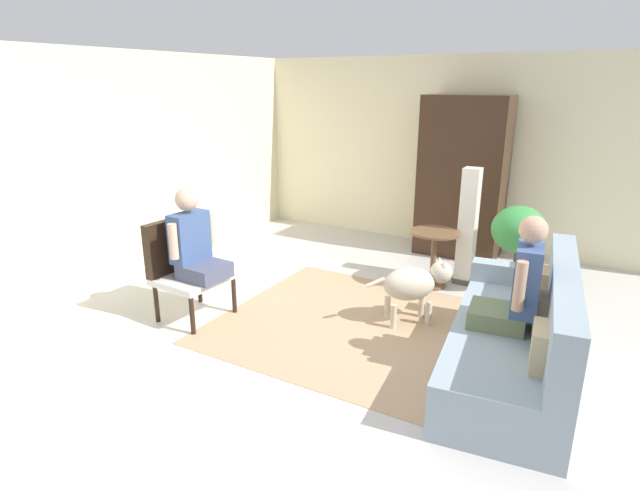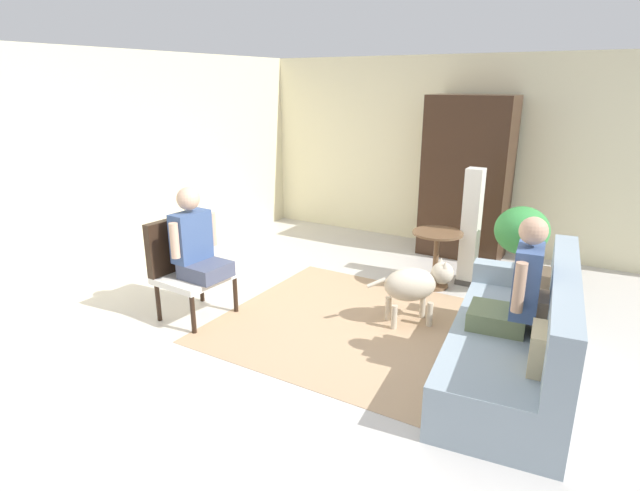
{
  "view_description": "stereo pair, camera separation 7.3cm",
  "coord_description": "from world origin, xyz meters",
  "views": [
    {
      "loc": [
        1.76,
        -3.94,
        2.18
      ],
      "look_at": [
        -0.26,
        -0.43,
        0.89
      ],
      "focal_mm": 28.93,
      "sensor_mm": 36.0,
      "label": 1
    },
    {
      "loc": [
        1.83,
        -3.91,
        2.18
      ],
      "look_at": [
        -0.26,
        -0.43,
        0.89
      ],
      "focal_mm": 28.93,
      "sensor_mm": 36.0,
      "label": 2
    }
  ],
  "objects": [
    {
      "name": "area_rug",
      "position": [
        -0.05,
        0.02,
        0.0
      ],
      "size": [
        2.61,
        2.26,
        0.01
      ],
      "primitive_type": "cube",
      "color": "tan",
      "rests_on": "ground"
    },
    {
      "name": "left_wall",
      "position": [
        -3.06,
        0.3,
        1.26
      ],
      "size": [
        0.12,
        6.48,
        2.51
      ],
      "primitive_type": "cube",
      "color": "beige",
      "rests_on": "ground"
    },
    {
      "name": "person_on_couch",
      "position": [
        1.27,
        -0.16,
        0.74
      ],
      "size": [
        0.51,
        0.52,
        0.88
      ],
      "color": "#697751"
    },
    {
      "name": "column_lamp",
      "position": [
        0.45,
        1.59,
        0.65
      ],
      "size": [
        0.2,
        0.2,
        1.3
      ],
      "color": "#4C4742",
      "rests_on": "ground"
    },
    {
      "name": "armoire_cabinet",
      "position": [
        0.09,
        2.59,
        1.01
      ],
      "size": [
        1.04,
        0.56,
        2.03
      ],
      "primitive_type": "cube",
      "color": "#382316",
      "rests_on": "ground"
    },
    {
      "name": "potted_plant",
      "position": [
        0.98,
        1.58,
        0.61
      ],
      "size": [
        0.55,
        0.55,
        0.95
      ],
      "color": "#4C5156",
      "rests_on": "ground"
    },
    {
      "name": "round_end_table",
      "position": [
        0.18,
        1.31,
        0.43
      ],
      "size": [
        0.54,
        0.54,
        0.63
      ],
      "color": "brown",
      "rests_on": "ground"
    },
    {
      "name": "dog",
      "position": [
        0.3,
        0.34,
        0.39
      ],
      "size": [
        0.66,
        0.59,
        0.62
      ],
      "color": "beige",
      "rests_on": "ground"
    },
    {
      "name": "ground_plane",
      "position": [
        0.0,
        0.0,
        0.0
      ],
      "size": [
        7.19,
        7.19,
        0.0
      ],
      "primitive_type": "plane",
      "color": "beige"
    },
    {
      "name": "couch",
      "position": [
        1.32,
        -0.13,
        0.31
      ],
      "size": [
        1.06,
        2.16,
        0.89
      ],
      "color": "#8EA0AD",
      "rests_on": "ground"
    },
    {
      "name": "armchair",
      "position": [
        -1.67,
        -0.59,
        0.54
      ],
      "size": [
        0.61,
        0.68,
        0.95
      ],
      "color": "black",
      "rests_on": "ground"
    },
    {
      "name": "back_wall",
      "position": [
        0.0,
        3.0,
        1.26
      ],
      "size": [
        6.59,
        0.12,
        2.51
      ],
      "primitive_type": "cube",
      "color": "beige",
      "rests_on": "ground"
    },
    {
      "name": "person_on_armchair",
      "position": [
        -1.51,
        -0.59,
        0.76
      ],
      "size": [
        0.47,
        0.54,
        0.83
      ],
      "color": "#4B526C"
    }
  ]
}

